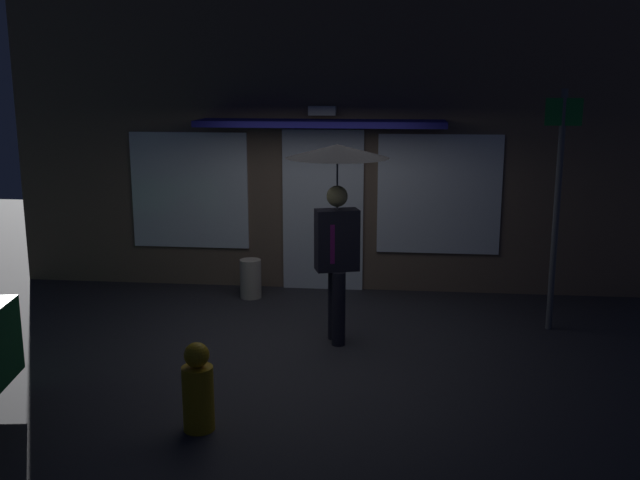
{
  "coord_description": "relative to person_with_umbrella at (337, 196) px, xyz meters",
  "views": [
    {
      "loc": [
        1.02,
        -7.63,
        2.88
      ],
      "look_at": [
        0.18,
        0.1,
        1.15
      ],
      "focal_mm": 41.3,
      "sensor_mm": 36.0,
      "label": 1
    }
  ],
  "objects": [
    {
      "name": "ground_plane",
      "position": [
        -0.37,
        -0.1,
        -1.65
      ],
      "size": [
        18.0,
        18.0,
        0.0
      ],
      "primitive_type": "plane",
      "color": "#26262B"
    },
    {
      "name": "building_facade",
      "position": [
        -0.37,
        2.24,
        0.36
      ],
      "size": [
        8.61,
        1.0,
        4.05
      ],
      "color": "brown",
      "rests_on": "ground"
    },
    {
      "name": "person_with_umbrella",
      "position": [
        0.0,
        0.0,
        0.0
      ],
      "size": [
        1.11,
        1.11,
        2.19
      ],
      "rotation": [
        0.0,
        0.0,
        0.31
      ],
      "color": "black",
      "rests_on": "ground"
    },
    {
      "name": "street_sign_post",
      "position": [
        2.43,
        0.69,
        -0.1
      ],
      "size": [
        0.4,
        0.07,
        2.76
      ],
      "color": "#595B60",
      "rests_on": "ground"
    },
    {
      "name": "sidewalk_bollard",
      "position": [
        -1.28,
        1.55,
        -1.39
      ],
      "size": [
        0.28,
        0.28,
        0.52
      ],
      "primitive_type": "cylinder",
      "color": "#B2A899",
      "rests_on": "ground"
    },
    {
      "name": "fire_hydrant",
      "position": [
        -0.96,
        -2.21,
        -1.29
      ],
      "size": [
        0.26,
        0.26,
        0.76
      ],
      "color": "gold",
      "rests_on": "ground"
    }
  ]
}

